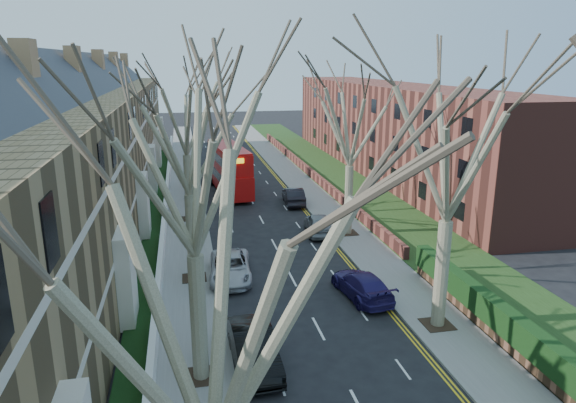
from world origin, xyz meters
TOP-DOWN VIEW (x-y plane):
  - pavement_left at (-6.00, 39.00)m, footprint 3.00×102.00m
  - pavement_right at (6.00, 39.00)m, footprint 3.00×102.00m
  - terrace_left at (-13.65, 31.00)m, footprint 9.70×78.00m
  - flats_right at (17.46, 43.00)m, footprint 13.97×54.00m
  - wall_hedge_right at (7.70, 2.00)m, footprint 0.70×24.00m
  - front_wall_left at (-7.65, 31.00)m, footprint 0.30×78.00m
  - grass_verge_right at (10.50, 39.00)m, footprint 6.00×102.00m
  - tree_left_near at (-5.70, -4.00)m, footprint 9.80×9.80m
  - tree_left_mid at (-5.70, 6.00)m, footprint 10.50×10.50m
  - tree_left_far at (-5.70, 16.00)m, footprint 10.15×10.15m
  - tree_left_dist at (-5.70, 28.00)m, footprint 10.50×10.50m
  - tree_right_mid at (5.70, 8.00)m, footprint 10.50×10.50m
  - tree_right_far at (5.70, 22.00)m, footprint 10.15×10.15m
  - double_decker_bus at (-1.65, 36.56)m, footprint 3.53×10.92m
  - car_left_mid at (-3.47, 6.57)m, footprint 1.92×4.96m
  - car_left_far at (-3.58, 15.77)m, footprint 2.75×5.30m
  - car_right_near at (3.21, 11.87)m, footprint 2.57×5.06m
  - car_right_mid at (3.66, 22.69)m, footprint 2.34×4.72m
  - car_right_far at (3.56, 31.05)m, footprint 1.94×4.72m

SIDE VIEW (x-z plane):
  - pavement_left at x=-6.00m, z-range 0.00..0.12m
  - pavement_right at x=6.00m, z-range 0.00..0.12m
  - grass_verge_right at x=10.50m, z-range 0.12..0.18m
  - front_wall_left at x=-7.65m, z-range 0.12..1.12m
  - car_right_near at x=3.21m, z-range 0.00..1.41m
  - car_left_far at x=-3.58m, z-range 0.00..1.43m
  - car_right_far at x=3.56m, z-range 0.00..1.52m
  - car_right_mid at x=3.66m, z-range 0.00..1.55m
  - car_left_mid at x=-3.47m, z-range 0.00..1.61m
  - wall_hedge_right at x=7.70m, z-range 0.22..2.02m
  - double_decker_bus at x=-1.65m, z-range -0.04..4.46m
  - flats_right at x=17.46m, z-range -0.02..9.98m
  - terrace_left at x=-13.65m, z-range -1.27..12.33m
  - tree_left_near at x=-5.70m, z-range 2.06..15.79m
  - tree_left_far at x=-5.70m, z-range 2.13..16.35m
  - tree_right_far at x=5.70m, z-range 2.13..16.35m
  - tree_left_mid at x=-5.70m, z-range 2.20..16.91m
  - tree_right_mid at x=5.70m, z-range 2.20..16.91m
  - tree_left_dist at x=-5.70m, z-range 2.20..16.91m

